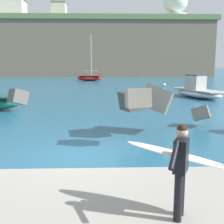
# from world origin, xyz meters

# --- Properties ---
(ground_plane) EXTENTS (400.00, 400.00, 0.00)m
(ground_plane) POSITION_xyz_m (0.00, 0.00, 0.00)
(ground_plane) COLOR #235B7A
(walkway_path) EXTENTS (48.00, 4.40, 0.24)m
(walkway_path) POSITION_xyz_m (0.00, -4.00, 0.12)
(walkway_path) COLOR #9E998E
(walkway_path) RESTS_ON ground
(breakwater_jetty) EXTENTS (32.57, 6.23, 2.74)m
(breakwater_jetty) POSITION_xyz_m (-0.60, 2.19, 1.18)
(breakwater_jetty) COLOR #3D3A38
(breakwater_jetty) RESTS_ON ground
(surfer_with_board) EXTENTS (2.04, 1.52, 1.78)m
(surfer_with_board) POSITION_xyz_m (2.16, -4.27, 1.28)
(surfer_with_board) COLOR black
(surfer_with_board) RESTS_ON walkway_path
(boat_near_left) EXTENTS (3.84, 6.18, 2.09)m
(boat_near_left) POSITION_xyz_m (9.42, 16.35, 0.63)
(boat_near_left) COLOR white
(boat_near_left) RESTS_ON ground
(boat_near_right) EXTENTS (4.78, 2.76, 8.15)m
(boat_near_right) POSITION_xyz_m (-1.62, 42.32, 0.55)
(boat_near_right) COLOR maroon
(boat_near_right) RESTS_ON ground
(mooring_buoy_inner) EXTENTS (0.44, 0.44, 0.44)m
(mooring_buoy_inner) POSITION_xyz_m (9.18, 29.17, 0.22)
(mooring_buoy_inner) COLOR silver
(mooring_buoy_inner) RESTS_ON ground
(mooring_buoy_middle) EXTENTS (0.44, 0.44, 0.44)m
(mooring_buoy_middle) POSITION_xyz_m (5.13, 16.71, 0.22)
(mooring_buoy_middle) COLOR silver
(mooring_buoy_middle) RESTS_ON ground
(headland_bluff) EXTENTS (71.89, 34.24, 14.40)m
(headland_bluff) POSITION_xyz_m (-7.63, 75.02, 7.22)
(headland_bluff) COLOR #756651
(headland_bluff) RESTS_ON ground
(radar_dome) EXTENTS (6.46, 6.46, 8.51)m
(radar_dome) POSITION_xyz_m (20.68, 70.57, 18.69)
(radar_dome) COLOR silver
(radar_dome) RESTS_ON headland_bluff
(station_building_west) EXTENTS (4.27, 5.24, 6.55)m
(station_building_west) POSITION_xyz_m (-12.05, 78.89, 17.69)
(station_building_west) COLOR beige
(station_building_west) RESTS_ON headland_bluff
(station_building_central) EXTENTS (6.69, 5.68, 5.39)m
(station_building_central) POSITION_xyz_m (-23.06, 69.96, 17.11)
(station_building_central) COLOR silver
(station_building_central) RESTS_ON headland_bluff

